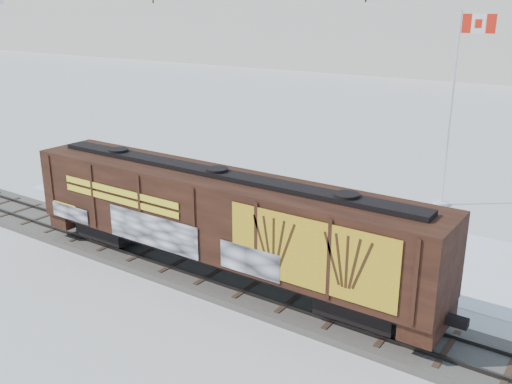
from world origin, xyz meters
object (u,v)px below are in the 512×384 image
Objects in this scene: flagpole at (450,138)px; car_white at (344,220)px; car_silver at (181,185)px; hopper_railcar at (218,217)px.

car_white is at bearing -109.82° from flagpole.
car_white is at bearing -97.99° from car_silver.
hopper_railcar is 16.11m from flagpole.
car_silver is at bearing 97.62° from car_white.
hopper_railcar is 8.21m from car_white.
hopper_railcar is 1.73× the size of flagpole.
car_silver is 11.03m from car_white.
flagpole reaches higher than car_white.
flagpole is (4.82, 15.33, 1.12)m from hopper_railcar.
car_silver is at bearing -150.73° from flagpole.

